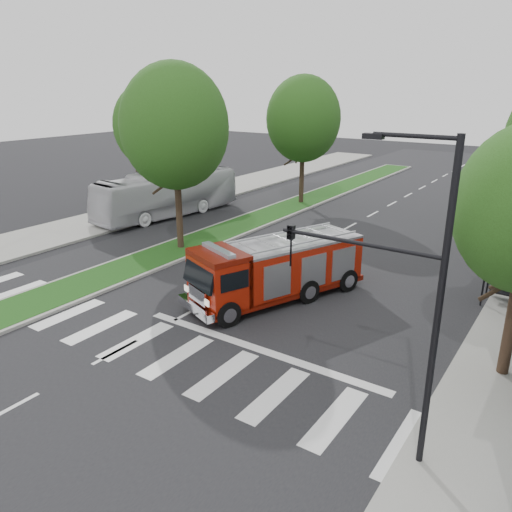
% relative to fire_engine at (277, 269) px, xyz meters
% --- Properties ---
extents(ground, '(140.00, 140.00, 0.00)m').
position_rel_fire_engine_xyz_m(ground, '(-2.22, -3.18, -1.37)').
color(ground, black).
rests_on(ground, ground).
extents(sidewalk_left, '(5.00, 80.00, 0.15)m').
position_rel_fire_engine_xyz_m(sidewalk_left, '(-16.72, 6.82, -1.29)').
color(sidewalk_left, gray).
rests_on(sidewalk_left, ground).
extents(median, '(3.00, 50.00, 0.15)m').
position_rel_fire_engine_xyz_m(median, '(-8.22, 14.82, -1.29)').
color(median, gray).
rests_on(median, ground).
extents(tree_median_near, '(5.80, 5.80, 10.16)m').
position_rel_fire_engine_xyz_m(tree_median_near, '(-8.22, 2.82, 5.44)').
color(tree_median_near, black).
rests_on(tree_median_near, ground).
extents(tree_median_far, '(5.60, 5.60, 9.72)m').
position_rel_fire_engine_xyz_m(tree_median_far, '(-8.22, 16.82, 5.12)').
color(tree_median_far, black).
rests_on(tree_median_far, ground).
extents(tree_left_mid, '(5.20, 5.20, 9.16)m').
position_rel_fire_engine_xyz_m(tree_left_mid, '(-16.22, 8.82, 4.79)').
color(tree_left_mid, black).
rests_on(tree_left_mid, ground).
extents(streetlight_right_near, '(4.08, 0.22, 8.00)m').
position_rel_fire_engine_xyz_m(streetlight_right_near, '(7.39, -6.68, 3.30)').
color(streetlight_right_near, black).
rests_on(streetlight_right_near, ground).
extents(fire_engine, '(5.31, 8.55, 2.85)m').
position_rel_fire_engine_xyz_m(fire_engine, '(0.00, 0.00, 0.00)').
color(fire_engine, '#580D04').
rests_on(fire_engine, ground).
extents(city_bus, '(4.11, 11.57, 3.15)m').
position_rel_fire_engine_xyz_m(city_bus, '(-14.22, 8.16, 0.21)').
color(city_bus, silver).
rests_on(city_bus, ground).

